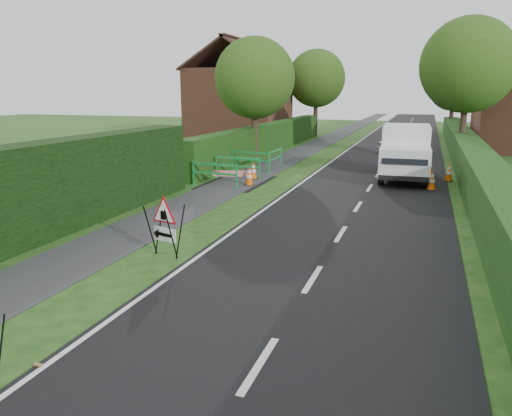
# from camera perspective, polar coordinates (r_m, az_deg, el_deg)

# --- Properties ---
(ground) EXTENTS (120.00, 120.00, 0.00)m
(ground) POSITION_cam_1_polar(r_m,az_deg,el_deg) (10.38, -8.49, -8.40)
(ground) COLOR #194313
(ground) RESTS_ON ground
(road_surface) EXTENTS (6.00, 90.00, 0.02)m
(road_surface) POSITION_cam_1_polar(r_m,az_deg,el_deg) (43.76, 16.24, 7.73)
(road_surface) COLOR black
(road_surface) RESTS_ON ground
(footpath) EXTENTS (2.00, 90.00, 0.02)m
(footpath) POSITION_cam_1_polar(r_m,az_deg,el_deg) (44.35, 9.07, 8.16)
(footpath) COLOR #2D2D30
(footpath) RESTS_ON ground
(hedge_west_far) EXTENTS (1.00, 24.00, 1.80)m
(hedge_west_far) POSITION_cam_1_polar(r_m,az_deg,el_deg) (32.22, 1.50, 6.45)
(hedge_west_far) COLOR #14380F
(hedge_west_far) RESTS_ON ground
(hedge_east) EXTENTS (1.20, 50.00, 1.50)m
(hedge_east) POSITION_cam_1_polar(r_m,az_deg,el_deg) (24.92, 23.18, 3.38)
(hedge_east) COLOR #14380F
(hedge_east) RESTS_ON ground
(house_west) EXTENTS (7.50, 7.40, 7.88)m
(house_west) POSITION_cam_1_polar(r_m,az_deg,el_deg) (41.20, -1.87, 11.96)
(house_west) COLOR brown
(house_west) RESTS_ON ground
(tree_nw) EXTENTS (4.40, 4.40, 6.70)m
(tree_nw) POSITION_cam_1_polar(r_m,az_deg,el_deg) (28.07, -0.15, 14.62)
(tree_nw) COLOR #2D2116
(tree_nw) RESTS_ON ground
(tree_ne) EXTENTS (5.20, 5.20, 7.79)m
(tree_ne) POSITION_cam_1_polar(r_m,az_deg,el_deg) (30.63, 23.12, 14.78)
(tree_ne) COLOR #2D2116
(tree_ne) RESTS_ON ground
(tree_fw) EXTENTS (4.80, 4.80, 7.24)m
(tree_fw) POSITION_cam_1_polar(r_m,az_deg,el_deg) (43.52, 6.93, 14.49)
(tree_fw) COLOR #2D2116
(tree_fw) RESTS_ON ground
(tree_fe) EXTENTS (4.20, 4.20, 6.33)m
(tree_fe) POSITION_cam_1_polar(r_m,az_deg,el_deg) (46.59, 21.69, 12.84)
(tree_fe) COLOR #2D2116
(tree_fe) RESTS_ON ground
(triangle_sign) EXTENTS (1.03, 1.03, 1.23)m
(triangle_sign) POSITION_cam_1_polar(r_m,az_deg,el_deg) (11.74, -10.59, -1.55)
(triangle_sign) COLOR black
(triangle_sign) RESTS_ON ground
(works_van) EXTENTS (2.18, 5.15, 2.31)m
(works_van) POSITION_cam_1_polar(r_m,az_deg,el_deg) (22.90, 16.70, 6.22)
(works_van) COLOR silver
(works_van) RESTS_ON ground
(traffic_cone_0) EXTENTS (0.38, 0.38, 0.79)m
(traffic_cone_0) POSITION_cam_1_polar(r_m,az_deg,el_deg) (20.72, 19.43, 3.00)
(traffic_cone_0) COLOR black
(traffic_cone_0) RESTS_ON ground
(traffic_cone_1) EXTENTS (0.38, 0.38, 0.79)m
(traffic_cone_1) POSITION_cam_1_polar(r_m,az_deg,el_deg) (23.05, 21.20, 3.83)
(traffic_cone_1) COLOR black
(traffic_cone_1) RESTS_ON ground
(traffic_cone_2) EXTENTS (0.38, 0.38, 0.79)m
(traffic_cone_2) POSITION_cam_1_polar(r_m,az_deg,el_deg) (24.67, 19.21, 4.55)
(traffic_cone_2) COLOR black
(traffic_cone_2) RESTS_ON ground
(traffic_cone_3) EXTENTS (0.38, 0.38, 0.79)m
(traffic_cone_3) POSITION_cam_1_polar(r_m,az_deg,el_deg) (20.54, -0.78, 3.67)
(traffic_cone_3) COLOR black
(traffic_cone_3) RESTS_ON ground
(traffic_cone_4) EXTENTS (0.38, 0.38, 0.79)m
(traffic_cone_4) POSITION_cam_1_polar(r_m,az_deg,el_deg) (22.02, -0.31, 4.32)
(traffic_cone_4) COLOR black
(traffic_cone_4) RESTS_ON ground
(ped_barrier_0) EXTENTS (2.08, 0.55, 1.00)m
(ped_barrier_0) POSITION_cam_1_polar(r_m,az_deg,el_deg) (20.27, -4.77, 4.18)
(ped_barrier_0) COLOR #178338
(ped_barrier_0) RESTS_ON ground
(ped_barrier_1) EXTENTS (2.08, 0.46, 1.00)m
(ped_barrier_1) POSITION_cam_1_polar(r_m,az_deg,el_deg) (22.17, -2.09, 5.00)
(ped_barrier_1) COLOR #178338
(ped_barrier_1) RESTS_ON ground
(ped_barrier_2) EXTENTS (2.09, 0.69, 1.00)m
(ped_barrier_2) POSITION_cam_1_polar(r_m,az_deg,el_deg) (24.17, -0.66, 5.69)
(ped_barrier_2) COLOR #178338
(ped_barrier_2) RESTS_ON ground
(ped_barrier_3) EXTENTS (0.38, 2.07, 1.00)m
(ped_barrier_3) POSITION_cam_1_polar(r_m,az_deg,el_deg) (24.84, 2.23, 5.89)
(ped_barrier_3) COLOR #178338
(ped_barrier_3) RESTS_ON ground
(redwhite_plank) EXTENTS (1.46, 0.42, 0.25)m
(redwhite_plank) POSITION_cam_1_polar(r_m,az_deg,el_deg) (20.91, -2.94, 2.74)
(redwhite_plank) COLOR red
(redwhite_plank) RESTS_ON ground
(litter_can) EXTENTS (0.12, 0.07, 0.07)m
(litter_can) POSITION_cam_1_polar(r_m,az_deg,el_deg) (8.00, -23.63, -16.35)
(litter_can) COLOR #BF7F4C
(litter_can) RESTS_ON ground
(hatchback_car) EXTENTS (3.17, 4.34, 1.37)m
(hatchback_car) POSITION_cam_1_polar(r_m,az_deg,el_deg) (33.39, 16.25, 7.36)
(hatchback_car) COLOR silver
(hatchback_car) RESTS_ON ground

